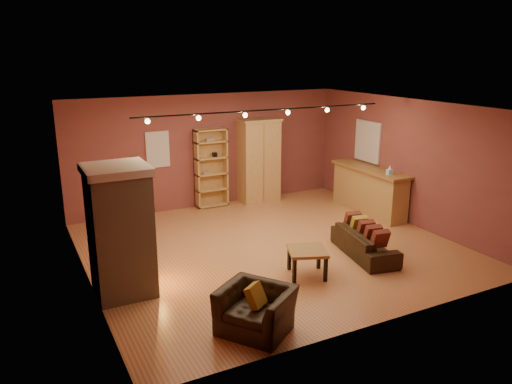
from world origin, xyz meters
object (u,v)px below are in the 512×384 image
armchair (256,303)px  coffee_table (307,253)px  armoire (259,160)px  loveseat (365,238)px  bookcase (210,167)px  fireplace (121,231)px  bar_counter (369,190)px

armchair → coffee_table: armchair is taller
armoire → loveseat: bearing=-88.1°
armchair → bookcase: bearing=128.4°
armoire → armchair: armoire is taller
bookcase → armoire: bearing=-7.5°
armoire → coffee_table: armoire is taller
loveseat → armoire: bearing=13.0°
armoire → coffee_table: size_ratio=2.58×
fireplace → coffee_table: fireplace is taller
fireplace → armchair: 2.51m
armoire → loveseat: (0.14, -4.14, -0.73)m
armoire → bar_counter: armoire is taller
armchair → fireplace: bearing=179.1°
loveseat → armchair: bearing=126.0°
bookcase → armchair: bearing=-106.1°
fireplace → armchair: size_ratio=1.82×
bookcase → armchair: (-1.66, -5.74, -0.57)m
bar_counter → coffee_table: bar_counter is taller
fireplace → loveseat: bearing=-7.2°
bookcase → bar_counter: (3.21, -2.23, -0.44)m
armchair → coffee_table: size_ratio=1.39×
bookcase → armoire: size_ratio=0.91×
armoire → coffee_table: 4.64m
bookcase → loveseat: size_ratio=1.13×
fireplace → bar_counter: fireplace is taller
armoire → coffee_table: bearing=-106.8°
bar_counter → coffee_table: bearing=-144.4°
bar_counter → armchair: bar_counter is taller
bar_counter → loveseat: (-1.79, -2.08, -0.21)m
bookcase → bar_counter: 3.93m
fireplace → armoire: bearing=39.7°
armoire → armchair: (-2.93, -5.57, -0.65)m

